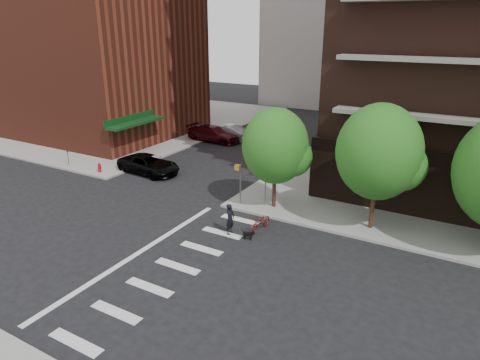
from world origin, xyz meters
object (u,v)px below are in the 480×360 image
object	(u,v)px
parked_car_silver	(234,133)
scooter	(260,222)
parked_car_maroon	(214,134)
fire_hydrant	(99,167)
parked_car_black	(149,164)
dog_walker	(230,219)

from	to	relation	value
parked_car_silver	scooter	world-z (taller)	parked_car_silver
parked_car_maroon	scooter	xyz separation A→B (m)	(12.88, -15.03, -0.29)
fire_hydrant	parked_car_black	size ratio (longest dim) A/B	0.14
parked_car_silver	dog_walker	size ratio (longest dim) A/B	2.62
fire_hydrant	parked_car_black	distance (m)	3.77
parked_car_maroon	parked_car_silver	size ratio (longest dim) A/B	1.16
dog_walker	parked_car_silver	bearing A→B (deg)	27.32
parked_car_black	parked_car_silver	xyz separation A→B (m)	(0.63, 11.84, 0.04)
fire_hydrant	dog_walker	xyz separation A→B (m)	(13.93, -3.63, 0.33)
fire_hydrant	parked_car_silver	xyz separation A→B (m)	(3.80, 13.88, 0.21)
parked_car_black	parked_car_maroon	world-z (taller)	parked_car_maroon
parked_car_black	parked_car_maroon	size ratio (longest dim) A/B	0.96
scooter	parked_car_black	bearing A→B (deg)	165.43
parked_car_silver	scooter	xyz separation A→B (m)	(11.38, -16.31, -0.27)
parked_car_black	dog_walker	xyz separation A→B (m)	(10.75, -5.66, 0.16)
parked_car_black	dog_walker	distance (m)	12.15
fire_hydrant	parked_car_maroon	distance (m)	12.80
parked_car_silver	dog_walker	xyz separation A→B (m)	(10.12, -17.50, 0.12)
parked_car_black	scooter	size ratio (longest dim) A/B	2.78
parked_car_silver	dog_walker	bearing A→B (deg)	-152.42
fire_hydrant	dog_walker	world-z (taller)	dog_walker
scooter	dog_walker	bearing A→B (deg)	-130.69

